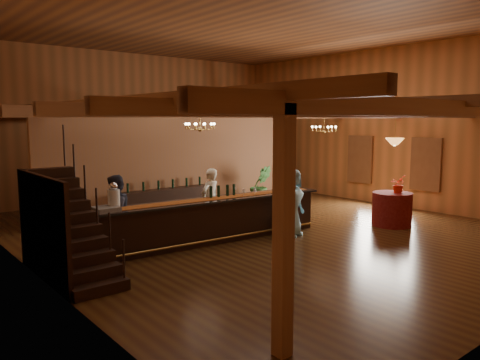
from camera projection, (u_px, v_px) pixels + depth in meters
floor at (259, 228)px, 13.06m from camera, size 14.00×14.00×0.00m
ceiling at (260, 25)px, 12.36m from camera, size 14.00×14.00×0.00m
wall_back at (139, 126)px, 18.07m from camera, size 12.00×0.10×5.50m
wall_left at (25, 133)px, 8.93m from camera, size 0.10×14.00×5.50m
wall_right at (386, 127)px, 16.49m from camera, size 0.10×14.00×5.50m
beam_grid at (247, 111)px, 13.04m from camera, size 11.90×13.90×0.39m
support_posts at (271, 173)px, 12.47m from camera, size 9.20×10.20×3.20m
partition_wall at (176, 165)px, 15.23m from camera, size 9.00×0.18×3.10m
window_right_front at (426, 164)px, 15.39m from camera, size 0.12×1.05×1.75m
window_right_back at (360, 159)px, 17.38m from camera, size 0.12×1.05×1.75m
staircase at (72, 225)px, 8.93m from camera, size 1.00×2.80×2.00m
backroom_boxes at (152, 188)px, 17.02m from camera, size 4.10×0.60×1.10m
tasting_bar at (211, 220)px, 11.57m from camera, size 6.45×1.30×1.08m
beverage_dispenser at (114, 196)px, 10.12m from camera, size 0.26×0.26×0.60m
glass_rack_tray at (106, 209)px, 9.94m from camera, size 0.50×0.50×0.10m
raffle_drum at (285, 185)px, 12.77m from camera, size 0.34×0.24×0.30m
bar_bottle_0 at (211, 192)px, 11.62m from camera, size 0.07×0.07×0.30m
bar_bottle_1 at (219, 191)px, 11.75m from camera, size 0.07×0.07×0.30m
bar_bottle_2 at (227, 190)px, 11.90m from camera, size 0.07×0.07×0.30m
bar_bottle_3 at (234, 190)px, 12.02m from camera, size 0.07×0.07×0.30m
backbar_shelf at (166, 202)px, 14.84m from camera, size 3.01×0.48×0.84m
round_table at (392, 209)px, 13.32m from camera, size 1.10×1.10×0.95m
chandelier_left at (200, 126)px, 12.67m from camera, size 0.80×0.80×0.52m
chandelier_right at (324, 129)px, 15.13m from camera, size 0.80×0.80×0.63m
pendant_lamp at (395, 141)px, 13.07m from camera, size 0.52×0.52×0.90m
bartender at (210, 200)px, 12.50m from camera, size 0.71×0.56×1.72m
staff_second at (115, 214)px, 10.64m from camera, size 1.09×1.06×1.76m
guest at (292, 203)px, 12.09m from camera, size 0.97×0.75×1.76m
floor_plant at (261, 185)px, 16.57m from camera, size 0.97×0.89×1.41m
table_flowers at (398, 184)px, 13.22m from camera, size 0.55×0.52×0.49m
table_vase at (400, 188)px, 13.21m from camera, size 0.19×0.19×0.29m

